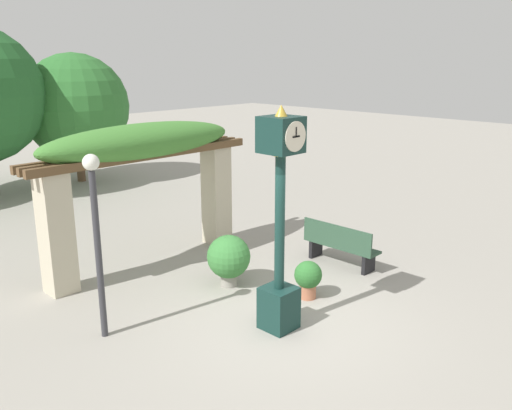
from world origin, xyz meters
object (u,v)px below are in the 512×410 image
at_px(pedestal_clock, 280,226).
at_px(potted_plant_near_right, 308,277).
at_px(park_bench, 340,245).
at_px(potted_plant_near_left, 229,258).
at_px(lamp_post, 96,224).

height_order(pedestal_clock, potted_plant_near_right, pedestal_clock).
xyz_separation_m(potted_plant_near_right, park_bench, (1.68, 0.52, 0.05)).
bearing_deg(potted_plant_near_left, potted_plant_near_right, -66.67).
bearing_deg(potted_plant_near_right, pedestal_clock, -162.98).
distance_m(pedestal_clock, potted_plant_near_left, 2.18).
bearing_deg(potted_plant_near_right, potted_plant_near_left, 113.33).
bearing_deg(potted_plant_near_left, lamp_post, -179.86).
height_order(park_bench, lamp_post, lamp_post).
bearing_deg(potted_plant_near_right, lamp_post, 156.68).
height_order(potted_plant_near_right, park_bench, park_bench).
xyz_separation_m(pedestal_clock, potted_plant_near_right, (1.19, 0.36, -1.30)).
distance_m(pedestal_clock, lamp_post, 2.71).
bearing_deg(pedestal_clock, lamp_post, 139.44).
distance_m(potted_plant_near_left, lamp_post, 2.92).
relative_size(pedestal_clock, park_bench, 2.13).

